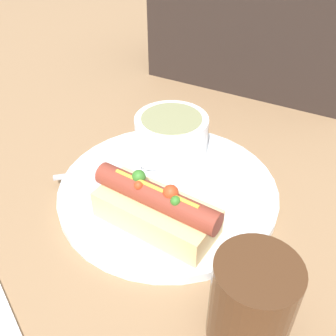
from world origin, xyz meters
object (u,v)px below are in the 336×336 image
drinking_glass (252,303)px  spoon (142,166)px  hot_dog (156,208)px  soup_bowl (171,133)px

drinking_glass → spoon: bearing=143.4°
hot_dog → soup_bowl: (-0.05, 0.14, 0.01)m
spoon → soup_bowl: bearing=32.6°
hot_dog → spoon: (-0.07, 0.08, -0.02)m
soup_bowl → spoon: bearing=-107.5°
spoon → drinking_glass: size_ratio=1.40×
hot_dog → soup_bowl: hot_dog is taller
soup_bowl → spoon: soup_bowl is taller
hot_dog → spoon: bearing=135.6°
hot_dog → soup_bowl: 0.15m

